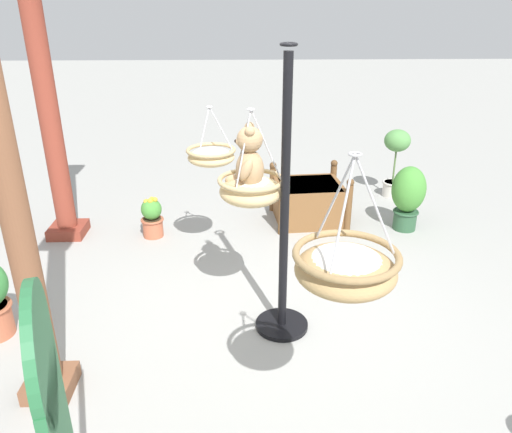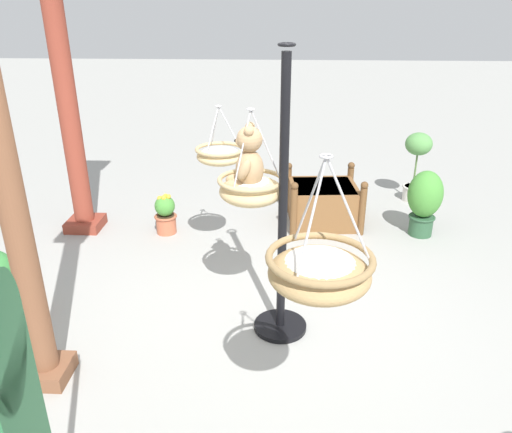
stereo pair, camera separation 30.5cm
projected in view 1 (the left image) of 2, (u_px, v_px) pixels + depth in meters
ground_plane at (259, 314)px, 4.35m from camera, size 40.00×40.00×0.00m
display_pole_central at (283, 254)px, 3.91m from camera, size 0.44×0.44×2.28m
hanging_basket_with_teddy at (251, 189)px, 3.84m from camera, size 0.52×0.52×0.74m
teddy_bear at (248, 162)px, 3.75m from camera, size 0.35×0.31×0.51m
hanging_basket_left_high at (346, 267)px, 2.39m from camera, size 0.52×0.52×0.69m
hanging_basket_right_low at (211, 155)px, 4.76m from camera, size 0.48×0.48×0.57m
greenhouse_pillar_left at (13, 206)px, 2.94m from camera, size 0.34×0.34×2.92m
greenhouse_pillar_right at (48, 110)px, 5.24m from camera, size 0.42×0.42×3.04m
wooden_planter_box at (309, 200)px, 6.11m from camera, size 0.88×0.94×0.66m
potted_plant_tall_leafy at (396, 156)px, 6.75m from camera, size 0.35×0.35×0.94m
potted_plant_bushy_green at (152, 218)px, 5.70m from camera, size 0.27×0.27×0.49m
potted_plant_conical_shrub at (408, 195)px, 5.80m from camera, size 0.39×0.39×0.78m
display_sign_board at (57, 427)px, 2.00m from camera, size 0.56×0.21×1.61m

